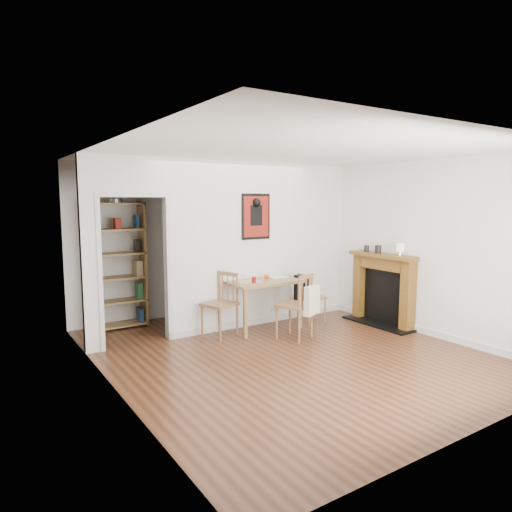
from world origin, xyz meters
TOP-DOWN VIEW (x-y plane):
  - ground at (0.00, 0.00)m, footprint 5.20×5.20m
  - room_shell at (0.10, 1.34)m, footprint 5.20×5.20m
  - dining_table at (0.37, 1.10)m, footprint 1.13×0.72m
  - chair_left at (-0.39, 1.10)m, footprint 0.60×0.60m
  - chair_right at (1.25, 0.97)m, footprint 0.49×0.43m
  - chair_front at (0.48, 0.41)m, footprint 0.63×0.66m
  - bookshelf at (-1.48, 2.40)m, footprint 0.84×0.34m
  - fireplace at (2.16, 0.25)m, footprint 0.45×1.25m
  - red_glass at (0.14, 0.99)m, footprint 0.07×0.07m
  - orange_fruit at (0.50, 1.17)m, footprint 0.08×0.08m
  - placemat at (0.13, 1.11)m, footprint 0.42×0.34m
  - notebook at (0.72, 1.18)m, footprint 0.29×0.23m
  - mantel_lamp at (2.08, -0.12)m, footprint 0.12×0.12m
  - ceramic_jar_a at (2.08, 0.32)m, footprint 0.11×0.11m
  - ceramic_jar_b at (2.10, 0.58)m, footprint 0.08×0.08m

SIDE VIEW (x-z plane):
  - ground at x=0.00m, z-range 0.00..0.00m
  - chair_right at x=1.25m, z-range 0.01..0.83m
  - chair_left at x=-0.39m, z-range 0.00..0.95m
  - chair_front at x=0.48m, z-range 0.01..0.97m
  - fireplace at x=2.16m, z-range 0.04..1.20m
  - dining_table at x=0.37m, z-range 0.29..1.06m
  - placemat at x=0.13m, z-range 0.77..0.77m
  - notebook at x=0.72m, z-range 0.77..0.78m
  - orange_fruit at x=0.50m, z-range 0.77..0.85m
  - red_glass at x=0.14m, z-range 0.77..0.86m
  - bookshelf at x=-1.48m, z-range -0.01..1.98m
  - ceramic_jar_b at x=2.10m, z-range 1.16..1.27m
  - ceramic_jar_a at x=2.08m, z-range 1.16..1.29m
  - mantel_lamp at x=2.08m, z-range 1.18..1.38m
  - room_shell at x=0.10m, z-range -1.30..3.90m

